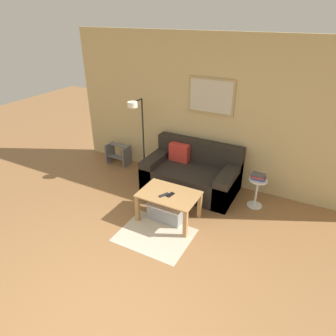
{
  "coord_description": "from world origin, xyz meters",
  "views": [
    {
      "loc": [
        1.58,
        -1.38,
        2.82
      ],
      "look_at": [
        -0.17,
        1.92,
        0.85
      ],
      "focal_mm": 32.0,
      "sensor_mm": 36.0,
      "label": 1
    }
  ],
  "objects": [
    {
      "name": "wall_back",
      "position": [
        -0.0,
        3.33,
        1.28
      ],
      "size": [
        5.6,
        0.09,
        2.55
      ],
      "color": "tan",
      "rests_on": "ground_plane"
    },
    {
      "name": "area_rug",
      "position": [
        -0.13,
        1.45,
        0.0
      ],
      "size": [
        1.01,
        0.8,
        0.01
      ],
      "primitive_type": "cube",
      "color": "#C1B299",
      "rests_on": "ground_plane"
    },
    {
      "name": "storage_bin",
      "position": [
        -0.17,
        1.89,
        0.13
      ],
      "size": [
        0.55,
        0.35,
        0.26
      ],
      "color": "gray",
      "rests_on": "ground_plane"
    },
    {
      "name": "ground_plane",
      "position": [
        0.0,
        0.0,
        0.0
      ],
      "size": [
        16.0,
        16.0,
        0.0
      ],
      "primitive_type": "plane",
      "color": "olive"
    },
    {
      "name": "remote_control",
      "position": [
        -0.18,
        1.81,
        0.46
      ],
      "size": [
        0.1,
        0.15,
        0.02
      ],
      "primitive_type": "cube",
      "rotation": [
        0.0,
        0.0,
        -0.48
      ],
      "color": "#232328",
      "rests_on": "coffee_table"
    },
    {
      "name": "book_stack",
      "position": [
        0.92,
        2.86,
        0.53
      ],
      "size": [
        0.23,
        0.18,
        0.08
      ],
      "color": "silver",
      "rests_on": "side_table"
    },
    {
      "name": "step_stool",
      "position": [
        -1.93,
        3.05,
        0.22
      ],
      "size": [
        0.46,
        0.29,
        0.4
      ],
      "color": "slate",
      "rests_on": "ground_plane"
    },
    {
      "name": "side_table",
      "position": [
        0.93,
        2.84,
        0.29
      ],
      "size": [
        0.29,
        0.29,
        0.49
      ],
      "color": "white",
      "rests_on": "ground_plane"
    },
    {
      "name": "couch",
      "position": [
        -0.2,
        2.86,
        0.28
      ],
      "size": [
        1.58,
        0.9,
        0.8
      ],
      "color": "#28231E",
      "rests_on": "ground_plane"
    },
    {
      "name": "floor_lamp",
      "position": [
        -1.25,
        2.81,
        0.94
      ],
      "size": [
        0.25,
        0.5,
        1.47
      ],
      "color": "black",
      "rests_on": "ground_plane"
    },
    {
      "name": "coffee_table",
      "position": [
        -0.14,
        1.89,
        0.36
      ],
      "size": [
        0.86,
        0.58,
        0.45
      ],
      "color": "#AD7F4C",
      "rests_on": "ground_plane"
    },
    {
      "name": "cell_phone",
      "position": [
        -0.1,
        1.87,
        0.45
      ],
      "size": [
        0.09,
        0.15,
        0.01
      ],
      "primitive_type": "cube",
      "rotation": [
        0.0,
        0.0,
        -0.19
      ],
      "color": "black",
      "rests_on": "coffee_table"
    }
  ]
}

